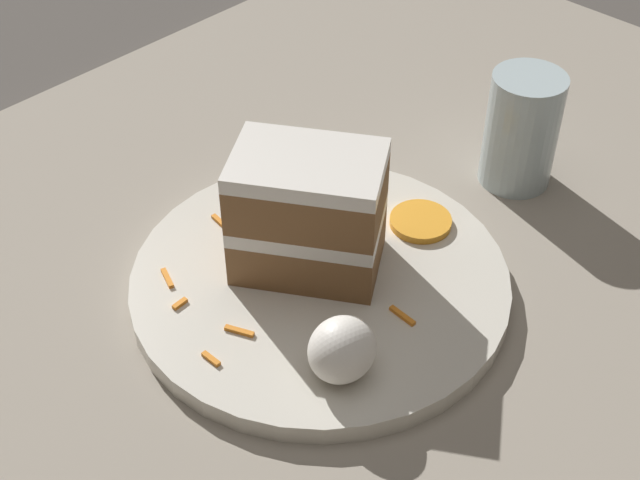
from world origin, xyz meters
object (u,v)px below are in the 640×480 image
(orange_garnish, at_px, (421,221))
(plate, at_px, (320,282))
(cake_slice, at_px, (308,213))
(drinking_glass, at_px, (520,137))
(cream_dollop, at_px, (342,350))

(orange_garnish, bearing_deg, plate, 169.69)
(plate, relative_size, orange_garnish, 5.76)
(plate, xyz_separation_m, cake_slice, (0.00, 0.02, 0.06))
(cake_slice, relative_size, drinking_glass, 1.27)
(plate, relative_size, cream_dollop, 5.96)
(cream_dollop, distance_m, orange_garnish, 0.17)
(cake_slice, xyz_separation_m, drinking_glass, (0.22, -0.04, -0.02))
(plate, distance_m, cake_slice, 0.06)
(cream_dollop, bearing_deg, plate, 52.42)
(plate, bearing_deg, cream_dollop, -127.58)
(cake_slice, distance_m, drinking_glass, 0.22)
(drinking_glass, bearing_deg, orange_garnish, 176.23)
(drinking_glass, bearing_deg, cream_dollop, -169.62)
(plate, height_order, orange_garnish, orange_garnish)
(cake_slice, bearing_deg, plate, 45.50)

